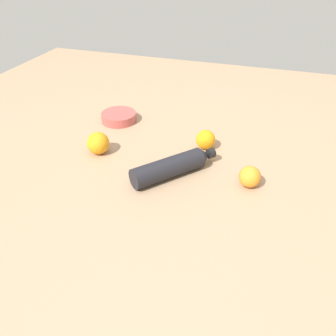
{
  "coord_description": "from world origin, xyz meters",
  "views": [
    {
      "loc": [
        0.24,
        -0.82,
        0.64
      ],
      "look_at": [
        -0.03,
        0.02,
        0.03
      ],
      "focal_mm": 36.53,
      "sensor_mm": 36.0,
      "label": 1
    }
  ],
  "objects_px": {
    "orange_1": "(206,140)",
    "water_bottle": "(174,166)",
    "orange_2": "(250,177)",
    "orange_0": "(98,143)",
    "ceramic_bowl": "(119,117)"
  },
  "relations": [
    {
      "from": "orange_0",
      "to": "orange_2",
      "type": "distance_m",
      "value": 0.52
    },
    {
      "from": "orange_2",
      "to": "ceramic_bowl",
      "type": "distance_m",
      "value": 0.63
    },
    {
      "from": "orange_0",
      "to": "orange_1",
      "type": "height_order",
      "value": "orange_0"
    },
    {
      "from": "water_bottle",
      "to": "orange_2",
      "type": "height_order",
      "value": "orange_2"
    },
    {
      "from": "orange_0",
      "to": "orange_2",
      "type": "xyz_separation_m",
      "value": [
        0.52,
        -0.03,
        -0.01
      ]
    },
    {
      "from": "water_bottle",
      "to": "orange_1",
      "type": "bearing_deg",
      "value": 23.81
    },
    {
      "from": "orange_1",
      "to": "orange_2",
      "type": "height_order",
      "value": "orange_1"
    },
    {
      "from": "water_bottle",
      "to": "orange_1",
      "type": "height_order",
      "value": "orange_1"
    },
    {
      "from": "orange_1",
      "to": "orange_2",
      "type": "distance_m",
      "value": 0.25
    },
    {
      "from": "water_bottle",
      "to": "orange_2",
      "type": "bearing_deg",
      "value": -45.32
    },
    {
      "from": "orange_0",
      "to": "orange_1",
      "type": "relative_size",
      "value": 1.14
    },
    {
      "from": "water_bottle",
      "to": "ceramic_bowl",
      "type": "relative_size",
      "value": 1.83
    },
    {
      "from": "orange_1",
      "to": "water_bottle",
      "type": "bearing_deg",
      "value": -107.08
    },
    {
      "from": "orange_1",
      "to": "ceramic_bowl",
      "type": "xyz_separation_m",
      "value": [
        -0.38,
        0.1,
        -0.02
      ]
    },
    {
      "from": "orange_1",
      "to": "orange_2",
      "type": "bearing_deg",
      "value": -45.24
    }
  ]
}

